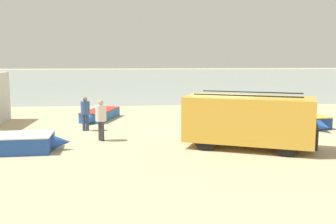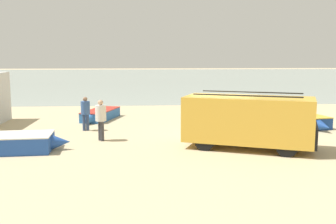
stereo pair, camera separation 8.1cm
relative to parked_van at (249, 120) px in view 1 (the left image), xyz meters
The scene contains 8 objects.
ground_plane 2.14m from the parked_van, 113.37° to the left, with size 200.00×200.00×0.00m, color tan.
sea_water 53.69m from the parked_van, 90.77° to the left, with size 120.00×80.00×0.01m, color #99A89E.
parked_van is the anchor object (origin of this frame).
fishing_rowboat_0 9.94m from the parked_van, 130.73° to the left, with size 2.06×3.97×0.55m.
fishing_rowboat_1 9.03m from the parked_van, behind, with size 3.91×1.91×0.65m.
fishing_rowboat_2 6.50m from the parked_van, 51.59° to the left, with size 2.39×4.71×0.60m.
fisherman_0 6.12m from the parked_van, 162.52° to the left, with size 0.46×0.46×1.75m.
fisherman_1 7.99m from the parked_van, 148.37° to the left, with size 0.43×0.43×1.63m.
Camera 1 is at (-3.50, -16.33, 3.55)m, focal length 42.00 mm.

